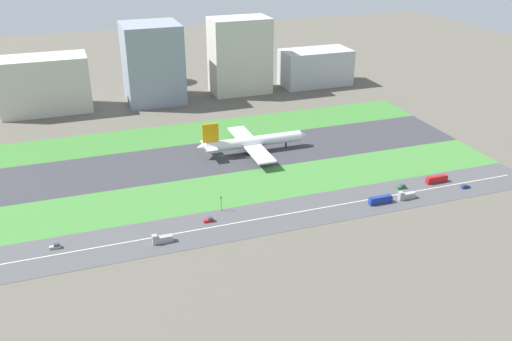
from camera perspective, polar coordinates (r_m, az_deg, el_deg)
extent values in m
plane|color=#5B564C|center=(309.79, -3.59, 1.47)|extent=(800.00, 800.00, 0.00)
cube|color=#38383D|center=(309.77, -3.59, 1.48)|extent=(280.00, 46.00, 0.10)
cube|color=#3D7A33|center=(346.57, -5.48, 4.02)|extent=(280.00, 36.00, 0.10)
cube|color=#427F38|center=(274.16, -1.21, -1.73)|extent=(280.00, 36.00, 0.10)
cube|color=#4C4C4F|center=(247.53, 1.12, -4.86)|extent=(280.00, 28.00, 0.10)
cube|color=silver|center=(247.50, 1.12, -4.85)|extent=(266.00, 0.50, 0.01)
cylinder|color=white|center=(312.67, -0.22, 3.00)|extent=(56.00, 6.00, 6.00)
cone|color=white|center=(323.07, 4.82, 3.65)|extent=(4.00, 5.70, 5.70)
cone|color=white|center=(304.47, -5.65, 2.42)|extent=(5.00, 5.40, 5.40)
cube|color=orange|center=(303.03, -4.70, 3.81)|extent=(9.00, 0.80, 11.00)
cube|color=white|center=(305.38, -4.83, 2.56)|extent=(6.00, 16.00, 0.60)
cube|color=white|center=(325.75, -1.42, 3.69)|extent=(10.00, 26.00, 1.00)
cylinder|color=gray|center=(321.55, -0.91, 2.98)|extent=(5.00, 3.20, 3.20)
cube|color=white|center=(299.45, 0.37, 1.73)|extent=(10.00, 26.00, 1.00)
cylinder|color=gray|center=(305.82, 0.16, 1.80)|extent=(5.00, 3.20, 3.20)
cylinder|color=black|center=(320.89, 3.09, 2.67)|extent=(1.00, 1.00, 3.20)
cylinder|color=black|center=(316.30, -1.11, 2.36)|extent=(1.00, 1.00, 3.20)
cylinder|color=black|center=(310.17, -0.70, 1.90)|extent=(1.00, 1.00, 3.20)
cube|color=#B2191E|center=(244.85, -4.89, -5.15)|extent=(4.40, 1.80, 1.10)
cube|color=#333D4C|center=(244.52, -4.71, -4.92)|extent=(2.20, 1.66, 0.90)
cube|color=navy|center=(264.92, 12.67, -3.01)|extent=(11.60, 2.50, 3.00)
cube|color=navy|center=(264.08, 12.69, -2.68)|extent=(10.80, 2.30, 0.50)
cube|color=navy|center=(291.89, 20.71, -1.59)|extent=(4.40, 1.80, 1.10)
cube|color=#333D4C|center=(290.99, 20.62, -1.44)|extent=(2.20, 1.66, 0.90)
cube|color=#99999E|center=(272.18, 15.21, -2.53)|extent=(8.40, 2.50, 2.80)
cube|color=#99999E|center=(269.60, 14.69, -2.27)|extent=(2.00, 2.30, 1.20)
cube|color=#99999E|center=(232.33, -9.58, -6.99)|extent=(8.40, 2.50, 2.80)
cube|color=#99999E|center=(230.92, -10.40, -6.69)|extent=(2.00, 2.30, 1.20)
cube|color=#19662D|center=(281.78, 14.71, -1.69)|extent=(4.40, 1.80, 1.10)
cube|color=#333D4C|center=(281.77, 14.87, -1.48)|extent=(2.20, 1.66, 0.90)
cube|color=#B2191E|center=(292.64, 18.07, -0.90)|extent=(11.60, 2.50, 3.00)
cube|color=#B2191E|center=(291.98, 18.13, -0.59)|extent=(10.80, 2.30, 0.50)
cube|color=#99999E|center=(239.98, -19.96, -7.41)|extent=(4.40, 1.80, 1.10)
cube|color=#333D4C|center=(239.43, -19.81, -7.18)|extent=(2.20, 1.66, 0.90)
cylinder|color=#4C4C51|center=(252.20, -3.59, -3.51)|extent=(0.24, 0.24, 6.00)
cube|color=black|center=(250.51, -3.61, -2.79)|extent=(0.36, 0.36, 1.20)
sphere|color=#19D826|center=(250.20, -3.60, -2.75)|extent=(0.24, 0.24, 0.24)
cube|color=beige|center=(402.05, -20.93, 8.25)|extent=(58.41, 28.40, 37.51)
cube|color=gray|center=(404.02, -10.58, 10.82)|extent=(39.24, 37.92, 54.89)
cube|color=beige|center=(418.35, -1.68, 11.71)|extent=(43.06, 26.49, 55.14)
cube|color=#B2B2B7|center=(443.95, 6.12, 10.51)|extent=(53.67, 28.12, 27.27)
cylinder|color=silver|center=(454.41, -9.28, 9.94)|extent=(22.91, 22.91, 16.17)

